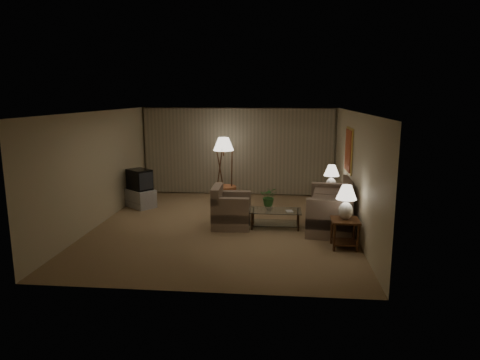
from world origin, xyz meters
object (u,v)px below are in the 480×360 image
object	(u,v)px
vase	(269,207)
table_lamp_near	(346,199)
armchair	(231,211)
crt_tv	(139,179)
sofa	(330,210)
side_table_near	(345,228)
coffee_table	(275,216)
floor_lamp	(224,168)
side_table_far	(330,198)
tv_cabinet	(140,198)
ottoman	(225,193)
table_lamp_far	(331,176)

from	to	relation	value
vase	table_lamp_near	bearing A→B (deg)	-38.46
armchair	crt_tv	bearing A→B (deg)	58.87
sofa	vase	bearing A→B (deg)	-78.31
table_lamp_near	crt_tv	world-z (taller)	table_lamp_near
side_table_near	coffee_table	bearing A→B (deg)	138.72
crt_tv	vase	xyz separation A→B (m)	(3.63, -1.53, -0.29)
side_table_near	floor_lamp	size ratio (longest dim) A/B	0.32
side_table_near	coffee_table	size ratio (longest dim) A/B	0.50
side_table_far	tv_cabinet	xyz separation A→B (m)	(-5.20, 0.18, -0.15)
side_table_far	armchair	bearing A→B (deg)	-150.47
crt_tv	ottoman	xyz separation A→B (m)	(2.27, 0.96, -0.56)
floor_lamp	side_table_near	bearing A→B (deg)	-51.95
side_table_near	floor_lamp	distance (m)	4.88
crt_tv	tv_cabinet	bearing A→B (deg)	-50.75
floor_lamp	ottoman	distance (m)	0.76
table_lamp_far	vase	size ratio (longest dim) A/B	4.57
coffee_table	crt_tv	xyz separation A→B (m)	(-3.78, 1.53, 0.50)
side_table_far	table_lamp_far	xyz separation A→B (m)	(-0.00, -0.00, 0.61)
armchair	side_table_near	size ratio (longest dim) A/B	1.59
side_table_near	tv_cabinet	world-z (taller)	side_table_near
vase	crt_tv	bearing A→B (deg)	157.08
floor_lamp	vase	distance (m)	2.97
table_lamp_far	crt_tv	xyz separation A→B (m)	(-5.20, 0.18, -0.23)
side_table_far	floor_lamp	distance (m)	3.28
side_table_near	table_lamp_far	xyz separation A→B (m)	(-0.00, 2.60, 0.60)
table_lamp_far	ottoman	bearing A→B (deg)	158.64
table_lamp_near	vase	size ratio (longest dim) A/B	4.66
side_table_near	side_table_far	distance (m)	2.60
ottoman	armchair	bearing A→B (deg)	-79.39
table_lamp_near	tv_cabinet	xyz separation A→B (m)	(-5.20, 2.78, -0.77)
table_lamp_near	table_lamp_far	bearing A→B (deg)	90.00
sofa	side_table_far	world-z (taller)	sofa
side_table_far	coffee_table	xyz separation A→B (m)	(-1.42, -1.35, -0.13)
coffee_table	ottoman	distance (m)	2.92
ottoman	vase	xyz separation A→B (m)	(1.36, -2.50, 0.28)
side_table_near	table_lamp_far	bearing A→B (deg)	90.00
coffee_table	crt_tv	bearing A→B (deg)	157.90
side_table_far	table_lamp_near	distance (m)	2.67
armchair	side_table_far	world-z (taller)	armchair
sofa	ottoman	size ratio (longest dim) A/B	3.45
side_table_near	floor_lamp	world-z (taller)	floor_lamp
table_lamp_near	vase	xyz separation A→B (m)	(-1.57, 1.25, -0.53)
tv_cabinet	vase	xyz separation A→B (m)	(3.63, -1.53, 0.24)
table_lamp_far	vase	xyz separation A→B (m)	(-1.57, -1.35, -0.52)
table_lamp_far	coffee_table	distance (m)	2.09
table_lamp_near	crt_tv	xyz separation A→B (m)	(-5.20, 2.78, -0.24)
side_table_near	vase	world-z (taller)	side_table_near
side_table_near	crt_tv	distance (m)	5.91
armchair	tv_cabinet	distance (m)	3.17
tv_cabinet	table_lamp_near	bearing A→B (deg)	11.10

